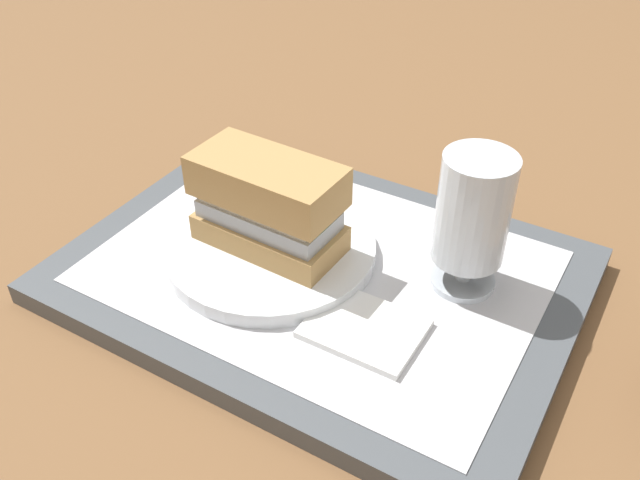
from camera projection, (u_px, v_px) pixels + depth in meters
The scene contains 7 objects.
ground_plane at pixel (320, 284), 0.63m from camera, with size 3.00×3.00×0.00m, color brown.
tray at pixel (320, 275), 0.63m from camera, with size 0.44×0.32×0.02m, color #4C5156.
placemat at pixel (320, 266), 0.62m from camera, with size 0.38×0.27×0.00m, color silver.
plate at pixel (271, 249), 0.63m from camera, with size 0.19×0.19×0.01m, color white.
sandwich at pixel (271, 205), 0.59m from camera, with size 0.13×0.07×0.08m.
beer_glass at pixel (473, 215), 0.56m from camera, with size 0.06×0.06×0.12m.
napkin_folded at pixel (364, 328), 0.55m from camera, with size 0.09×0.07×0.01m, color white.
Camera 1 is at (0.24, -0.41, 0.41)m, focal length 38.93 mm.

